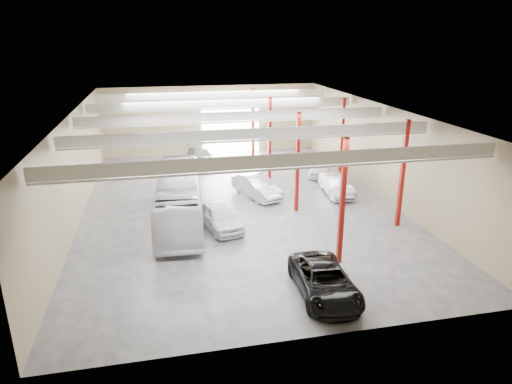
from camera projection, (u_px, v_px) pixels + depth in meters
name	position (u px, v px, depth m)	size (l,w,h in m)	color
depot_shell	(239.00, 137.00, 32.50)	(22.12, 32.12, 7.06)	#434347
coach_bus	(179.00, 198.00, 30.20)	(2.78, 11.90, 3.31)	silver
black_sedan	(324.00, 281.00, 21.76)	(2.52, 5.47, 1.52)	black
car_row_a	(219.00, 216.00, 29.33)	(1.92, 4.77, 1.63)	white
car_row_b	(257.00, 186.00, 35.10)	(1.75, 5.01, 1.65)	#BABAC0
car_row_c	(201.00, 156.00, 44.18)	(2.04, 5.01, 1.46)	slate
car_right_near	(336.00, 185.00, 35.59)	(1.69, 4.84, 1.60)	#A2A2A6
car_right_far	(319.00, 167.00, 40.52)	(1.82, 4.53, 1.54)	white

